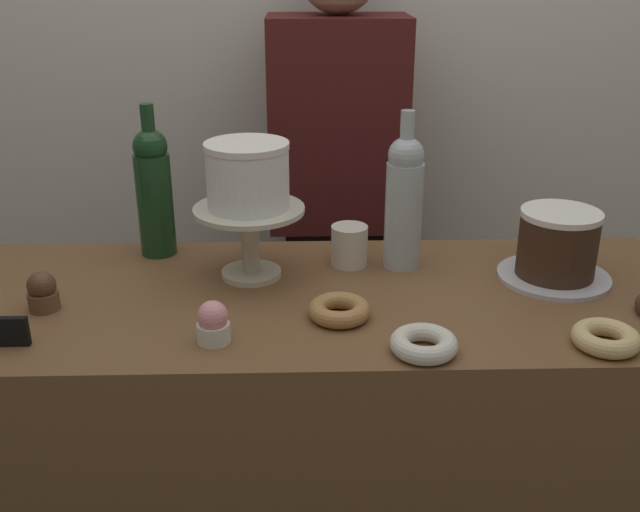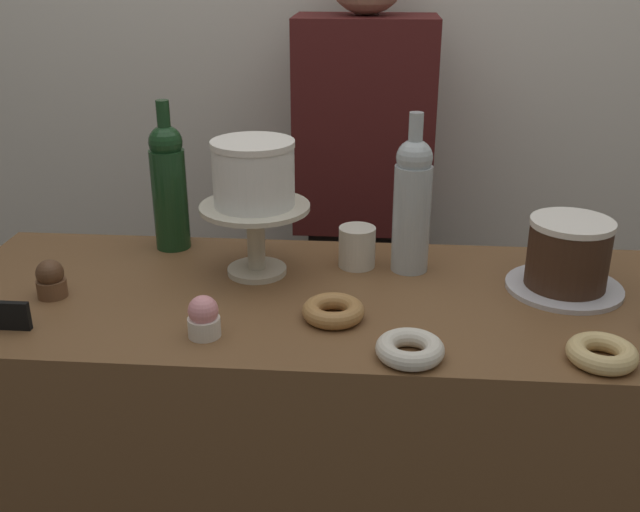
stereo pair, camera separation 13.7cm
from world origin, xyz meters
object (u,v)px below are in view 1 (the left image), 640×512
donut_maple (339,310)px  barista_figure (336,226)px  wine_bottle_green (154,190)px  donut_sugar (424,344)px  cupcake_chocolate (43,292)px  coffee_cup_ceramic (349,246)px  cupcake_strawberry (213,323)px  price_sign_chalkboard (7,332)px  cake_stand_pedestal (250,230)px  donut_glazed (606,338)px  wine_bottle_clear (404,200)px  white_layer_cake (248,175)px  chocolate_round_cake (558,243)px

donut_maple → barista_figure: bearing=87.5°
wine_bottle_green → donut_sugar: bearing=-41.1°
cupcake_chocolate → barista_figure: bearing=50.6°
donut_maple → coffee_cup_ceramic: (0.03, 0.24, 0.03)m
cupcake_strawberry → price_sign_chalkboard: (-0.34, -0.00, -0.01)m
price_sign_chalkboard → barista_figure: (0.59, 0.83, -0.13)m
price_sign_chalkboard → coffee_cup_ceramic: coffee_cup_ceramic is taller
cupcake_chocolate → coffee_cup_ceramic: size_ratio=0.87×
cake_stand_pedestal → donut_sugar: 0.44m
cake_stand_pedestal → cupcake_chocolate: (-0.37, -0.14, -0.06)m
wine_bottle_green → donut_glazed: size_ratio=2.91×
donut_glazed → donut_maple: bearing=165.3°
wine_bottle_clear → donut_sugar: size_ratio=2.91×
donut_glazed → white_layer_cake: bearing=153.3°
cake_stand_pedestal → donut_maple: bearing=-48.5°
price_sign_chalkboard → cupcake_chocolate: bearing=83.0°
chocolate_round_cake → cupcake_chocolate: 0.99m
donut_glazed → barista_figure: 0.96m
white_layer_cake → cake_stand_pedestal: bearing=0.0°
donut_sugar → cupcake_chocolate: bearing=165.3°
cake_stand_pedestal → coffee_cup_ceramic: cake_stand_pedestal is taller
barista_figure → wine_bottle_clear: bearing=-77.8°
cupcake_chocolate → donut_maple: cupcake_chocolate is taller
cupcake_strawberry → donut_glazed: (0.65, -0.04, -0.02)m
cake_stand_pedestal → wine_bottle_clear: 0.32m
donut_sugar → coffee_cup_ceramic: size_ratio=1.32×
price_sign_chalkboard → cake_stand_pedestal: bearing=35.2°
wine_bottle_green → wine_bottle_clear: bearing=-9.1°
wine_bottle_green → cake_stand_pedestal: bearing=-31.7°
white_layer_cake → barista_figure: (0.20, 0.56, -0.31)m
white_layer_cake → coffee_cup_ceramic: size_ratio=1.91×
wine_bottle_clear → cupcake_chocolate: wine_bottle_clear is taller
barista_figure → donut_maple: bearing=-92.5°
price_sign_chalkboard → donut_glazed: bearing=-1.8°
cupcake_strawberry → coffee_cup_ceramic: 0.41m
wine_bottle_clear → white_layer_cake: bearing=-171.8°
wine_bottle_clear → coffee_cup_ceramic: (-0.11, 0.01, -0.10)m
donut_sugar → donut_glazed: (0.31, 0.01, 0.00)m
cupcake_strawberry → donut_sugar: size_ratio=0.66×
cake_stand_pedestal → white_layer_cake: (0.00, 0.00, 0.11)m
donut_glazed → cupcake_strawberry: bearing=176.9°
cupcake_strawberry → donut_glazed: cupcake_strawberry is taller
cupcake_chocolate → donut_glazed: size_ratio=0.66×
cupcake_chocolate → price_sign_chalkboard: bearing=-97.0°
cupcake_chocolate → price_sign_chalkboard: size_ratio=1.06×
white_layer_cake → wine_bottle_clear: wine_bottle_clear is taller
white_layer_cake → wine_bottle_clear: size_ratio=0.50×
cupcake_chocolate → coffee_cup_ceramic: coffee_cup_ceramic is taller
cake_stand_pedestal → cupcake_chocolate: 0.40m
cake_stand_pedestal → cupcake_strawberry: cake_stand_pedestal is taller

